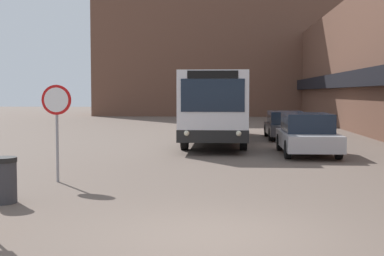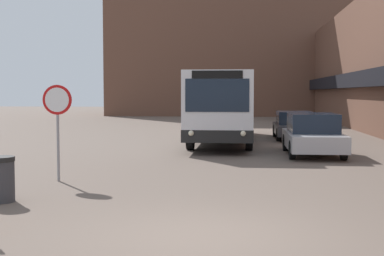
{
  "view_description": "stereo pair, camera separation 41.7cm",
  "coord_description": "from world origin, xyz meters",
  "px_view_note": "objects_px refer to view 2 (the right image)",
  "views": [
    {
      "loc": [
        0.2,
        -8.34,
        2.26
      ],
      "look_at": [
        -0.67,
        5.39,
        1.36
      ],
      "focal_mm": 50.0,
      "sensor_mm": 36.0,
      "label": 1
    },
    {
      "loc": [
        0.62,
        -8.3,
        2.26
      ],
      "look_at": [
        -0.67,
        5.39,
        1.36
      ],
      "focal_mm": 50.0,
      "sensor_mm": 36.0,
      "label": 2
    }
  ],
  "objects_px": {
    "city_bus": "(223,105)",
    "parked_car_middle": "(294,125)",
    "stop_sign": "(57,111)",
    "trash_bin": "(1,179)",
    "parked_car_front": "(313,134)"
  },
  "relations": [
    {
      "from": "stop_sign",
      "to": "trash_bin",
      "type": "distance_m",
      "value": 2.97
    },
    {
      "from": "city_bus",
      "to": "parked_car_middle",
      "type": "xyz_separation_m",
      "value": [
        3.46,
        1.95,
        -1.02
      ]
    },
    {
      "from": "parked_car_middle",
      "to": "stop_sign",
      "type": "distance_m",
      "value": 15.39
    },
    {
      "from": "trash_bin",
      "to": "parked_car_front",
      "type": "bearing_deg",
      "value": 50.65
    },
    {
      "from": "parked_car_middle",
      "to": "trash_bin",
      "type": "distance_m",
      "value": 17.85
    },
    {
      "from": "stop_sign",
      "to": "city_bus",
      "type": "bearing_deg",
      "value": 71.77
    },
    {
      "from": "stop_sign",
      "to": "trash_bin",
      "type": "height_order",
      "value": "stop_sign"
    },
    {
      "from": "city_bus",
      "to": "parked_car_front",
      "type": "distance_m",
      "value": 6.14
    },
    {
      "from": "city_bus",
      "to": "parked_car_middle",
      "type": "bearing_deg",
      "value": 29.37
    },
    {
      "from": "city_bus",
      "to": "parked_car_middle",
      "type": "distance_m",
      "value": 4.1
    },
    {
      "from": "parked_car_middle",
      "to": "trash_bin",
      "type": "bearing_deg",
      "value": -115.11
    },
    {
      "from": "city_bus",
      "to": "trash_bin",
      "type": "height_order",
      "value": "city_bus"
    },
    {
      "from": "parked_car_middle",
      "to": "stop_sign",
      "type": "height_order",
      "value": "stop_sign"
    },
    {
      "from": "parked_car_middle",
      "to": "parked_car_front",
      "type": "bearing_deg",
      "value": -90.0
    },
    {
      "from": "city_bus",
      "to": "trash_bin",
      "type": "relative_size",
      "value": 12.47
    }
  ]
}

